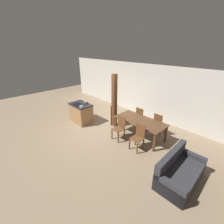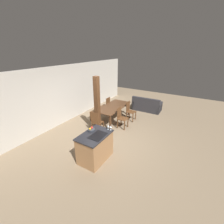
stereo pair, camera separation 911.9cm
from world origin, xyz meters
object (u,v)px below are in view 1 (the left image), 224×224
(couch, at_px, (179,172))
(dining_chair_near_right, at_px, (138,137))
(dining_chair_near_left, at_px, (120,127))
(dining_chair_head_end, at_px, (115,115))
(dining_chair_far_right, at_px, (159,124))
(timber_post, at_px, (114,101))
(dining_chair_far_left, at_px, (141,117))
(fruit_bowl, at_px, (86,103))
(kitchen_island, at_px, (81,113))
(wine_glass_near, at_px, (80,106))
(wine_glass_middle, at_px, (82,105))
(dining_table, at_px, (140,122))

(couch, bearing_deg, dining_chair_near_right, 78.04)
(dining_chair_near_left, height_order, dining_chair_near_right, same)
(dining_chair_head_end, bearing_deg, dining_chair_far_right, -69.34)
(timber_post, bearing_deg, dining_chair_near_right, -18.69)
(dining_chair_near_right, distance_m, dining_chair_far_left, 1.69)
(couch, bearing_deg, dining_chair_near_left, 81.88)
(fruit_bowl, distance_m, timber_post, 1.46)
(kitchen_island, xyz_separation_m, dining_chair_far_left, (2.35, 1.69, 0.04))
(wine_glass_near, bearing_deg, dining_chair_near_left, 17.01)
(wine_glass_near, relative_size, wine_glass_middle, 1.00)
(wine_glass_near, xyz_separation_m, dining_table, (2.33, 1.28, -0.40))
(kitchen_island, distance_m, wine_glass_middle, 0.79)
(wine_glass_middle, distance_m, dining_chair_far_left, 2.72)
(wine_glass_near, xyz_separation_m, couch, (4.47, 0.25, -0.79))
(kitchen_island, bearing_deg, dining_chair_far_right, 27.22)
(dining_chair_near_right, bearing_deg, wine_glass_middle, -170.30)
(dining_table, bearing_deg, couch, -25.70)
(kitchen_island, distance_m, dining_chair_head_end, 1.72)
(dining_chair_far_left, bearing_deg, wine_glass_middle, 45.23)
(wine_glass_near, relative_size, timber_post, 0.07)
(wine_glass_middle, distance_m, dining_chair_head_end, 1.60)
(dining_chair_near_right, xyz_separation_m, dining_chair_far_left, (-0.93, 1.41, 0.00))
(kitchen_island, xyz_separation_m, timber_post, (1.41, 0.91, 0.75))
(dining_chair_far_left, bearing_deg, kitchen_island, 35.63)
(dining_chair_far_right, xyz_separation_m, couch, (1.68, -1.73, -0.23))
(timber_post, bearing_deg, wine_glass_near, -127.67)
(dining_chair_far_left, distance_m, dining_chair_far_right, 0.93)
(fruit_bowl, xyz_separation_m, dining_table, (2.68, 0.75, -0.32))
(dining_table, bearing_deg, wine_glass_near, -151.32)
(dining_chair_near_left, distance_m, couch, 2.63)
(dining_table, bearing_deg, kitchen_island, -160.78)
(dining_table, xyz_separation_m, dining_chair_far_right, (0.46, 0.70, -0.15))
(dining_chair_far_left, bearing_deg, dining_chair_near_right, 123.29)
(kitchen_island, relative_size, timber_post, 0.46)
(dining_table, bearing_deg, dining_chair_near_right, -56.71)
(kitchen_island, xyz_separation_m, couch, (4.95, -0.05, -0.20))
(dining_table, distance_m, dining_chair_near_right, 0.86)
(dining_chair_near_right, height_order, dining_chair_far_right, same)
(wine_glass_middle, xyz_separation_m, timber_post, (0.93, 1.11, 0.15))
(kitchen_island, xyz_separation_m, dining_chair_near_left, (2.35, 0.28, 0.04))
(wine_glass_near, relative_size, couch, 0.10)
(dining_chair_near_right, distance_m, timber_post, 2.10)
(kitchen_island, height_order, dining_chair_near_right, dining_chair_near_right)
(kitchen_island, bearing_deg, dining_chair_far_left, 35.63)
(wine_glass_near, height_order, wine_glass_middle, same)
(kitchen_island, relative_size, dining_chair_far_left, 1.16)
(wine_glass_middle, distance_m, dining_chair_near_left, 2.01)
(dining_chair_near_left, bearing_deg, fruit_bowl, -178.93)
(dining_chair_near_left, xyz_separation_m, dining_chair_far_right, (0.93, 1.41, 0.00))
(kitchen_island, bearing_deg, dining_table, 19.22)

